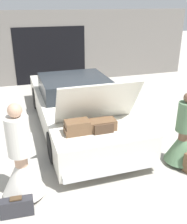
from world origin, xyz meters
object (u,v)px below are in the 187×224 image
person_right (183,140)px  suitcase_beside_left_person (17,207)px  person_left (22,166)px  car (77,105)px

person_right → suitcase_beside_left_person: 3.33m
person_left → suitcase_beside_left_person: (-0.14, -0.43, -0.45)m
person_left → person_right: (3.13, 0.04, -0.06)m
person_left → suitcase_beside_left_person: person_left is taller
person_right → person_left: bearing=79.0°
person_left → car: bearing=147.2°
person_left → suitcase_beside_left_person: 0.64m
person_right → suitcase_beside_left_person: (-3.27, -0.47, -0.39)m
person_left → suitcase_beside_left_person: size_ratio=3.30×
person_right → car: bearing=21.5°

